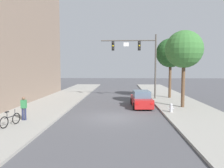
% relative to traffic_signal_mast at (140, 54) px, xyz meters
% --- Properties ---
extents(ground_plane, '(120.00, 120.00, 0.00)m').
position_rel_traffic_signal_mast_xyz_m(ground_plane, '(-2.77, -9.20, -5.34)').
color(ground_plane, '#4C4C51').
extents(sidewalk_left, '(5.00, 60.00, 0.15)m').
position_rel_traffic_signal_mast_xyz_m(sidewalk_left, '(-9.27, -9.20, -5.26)').
color(sidewalk_left, '#99968E').
rests_on(sidewalk_left, ground).
extents(sidewalk_right, '(5.00, 60.00, 0.15)m').
position_rel_traffic_signal_mast_xyz_m(sidewalk_right, '(3.73, -9.20, -5.26)').
color(sidewalk_right, '#99968E').
rests_on(sidewalk_right, ground).
extents(traffic_signal_mast, '(6.50, 0.38, 7.50)m').
position_rel_traffic_signal_mast_xyz_m(traffic_signal_mast, '(0.00, 0.00, 0.00)').
color(traffic_signal_mast, '#514C47').
rests_on(traffic_signal_mast, sidewalk_right).
extents(car_lead_red, '(1.98, 4.31, 1.60)m').
position_rel_traffic_signal_mast_xyz_m(car_lead_red, '(-0.24, -4.78, -4.62)').
color(car_lead_red, '#B21E1E').
rests_on(car_lead_red, ground).
extents(pedestrian_sidewalk_left_walker, '(0.36, 0.22, 1.64)m').
position_rel_traffic_signal_mast_xyz_m(pedestrian_sidewalk_left_walker, '(-8.93, -10.85, -4.28)').
color(pedestrian_sidewalk_left_walker, '#232847').
rests_on(pedestrian_sidewalk_left_walker, sidewalk_left).
extents(bicycle_leaning, '(0.45, 1.74, 0.98)m').
position_rel_traffic_signal_mast_xyz_m(bicycle_leaning, '(-9.09, -12.35, -4.80)').
color(bicycle_leaning, black).
rests_on(bicycle_leaning, sidewalk_left).
extents(fire_hydrant, '(0.48, 0.24, 0.72)m').
position_rel_traffic_signal_mast_xyz_m(fire_hydrant, '(1.92, -7.70, -4.83)').
color(fire_hydrant, '#B2B2B7').
rests_on(fire_hydrant, sidewalk_right).
extents(street_tree_nearest, '(3.40, 3.40, 7.01)m').
position_rel_traffic_signal_mast_xyz_m(street_tree_nearest, '(3.52, -5.38, 0.09)').
color(street_tree_nearest, brown).
rests_on(street_tree_nearest, sidewalk_right).
extents(street_tree_second, '(3.47, 3.47, 7.14)m').
position_rel_traffic_signal_mast_xyz_m(street_tree_second, '(3.72, 0.80, 0.18)').
color(street_tree_second, brown).
rests_on(street_tree_second, sidewalk_right).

